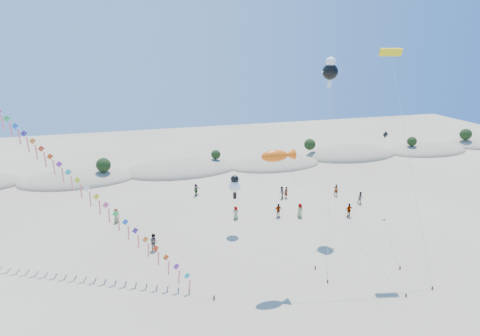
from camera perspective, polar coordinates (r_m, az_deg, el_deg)
name	(u,v)px	position (r m, az deg, el deg)	size (l,w,h in m)	color
dune_ridge	(187,169)	(67.42, -7.49, -0.19)	(145.30, 11.49, 5.57)	gray
kite_train	(88,191)	(38.64, -20.78, -3.01)	(18.20, 15.41, 15.00)	#3F2D1E
fish_kite	(278,156)	(33.60, 5.49, 1.73)	(10.93, 6.77, 11.87)	#3F2D1E
cartoon_kite_low	(235,185)	(43.93, -0.74, -2.42)	(5.87, 10.73, 6.56)	#3F2D1E
cartoon_kite_high	(330,70)	(44.60, 12.71, 13.42)	(6.19, 12.56, 18.94)	#3F2D1E
parafoil_kite	(392,58)	(38.87, 20.78, 14.37)	(2.41, 7.96, 19.91)	#3F2D1E
dark_kite	(389,170)	(48.34, 20.46, -0.25)	(7.15, 13.68, 10.08)	#3F2D1E
beachgoers	(256,206)	(50.32, 2.30, -5.39)	(31.80, 15.42, 1.83)	slate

